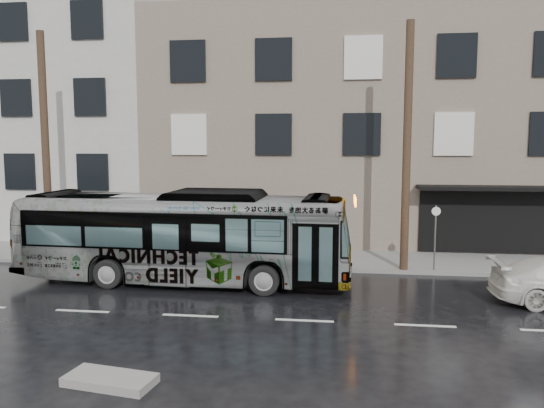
{
  "coord_description": "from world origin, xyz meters",
  "views": [
    {
      "loc": [
        4.11,
        -16.48,
        4.8
      ],
      "look_at": [
        1.66,
        2.5,
        2.62
      ],
      "focal_mm": 35.0,
      "sensor_mm": 36.0,
      "label": 1
    }
  ],
  "objects": [
    {
      "name": "ground",
      "position": [
        0.0,
        0.0,
        0.0
      ],
      "size": [
        120.0,
        120.0,
        0.0
      ],
      "primitive_type": "plane",
      "color": "black",
      "rests_on": "ground"
    },
    {
      "name": "sidewalk",
      "position": [
        0.0,
        4.9,
        0.07
      ],
      "size": [
        90.0,
        3.6,
        0.15
      ],
      "primitive_type": "cube",
      "color": "gray",
      "rests_on": "ground"
    },
    {
      "name": "building_taupe",
      "position": [
        5.0,
        12.7,
        5.5
      ],
      "size": [
        20.0,
        12.0,
        11.0
      ],
      "primitive_type": "cube",
      "color": "gray",
      "rests_on": "ground"
    },
    {
      "name": "utility_pole_front",
      "position": [
        6.5,
        3.3,
        4.65
      ],
      "size": [
        0.3,
        0.3,
        9.0
      ],
      "primitive_type": "cylinder",
      "color": "#4A3625",
      "rests_on": "sidewalk"
    },
    {
      "name": "utility_pole_rear",
      "position": [
        -7.5,
        3.3,
        4.65
      ],
      "size": [
        0.3,
        0.3,
        9.0
      ],
      "primitive_type": "cylinder",
      "color": "#4A3625",
      "rests_on": "sidewalk"
    },
    {
      "name": "sign_post",
      "position": [
        7.6,
        3.3,
        1.35
      ],
      "size": [
        0.06,
        0.06,
        2.4
      ],
      "primitive_type": "cylinder",
      "color": "slate",
      "rests_on": "sidewalk"
    },
    {
      "name": "bus",
      "position": [
        -1.23,
        1.02,
        1.61
      ],
      "size": [
        11.62,
        3.1,
        3.21
      ],
      "primitive_type": "imported",
      "rotation": [
        0.0,
        0.0,
        1.54
      ],
      "color": "#B2B2B2",
      "rests_on": "ground"
    },
    {
      "name": "slush_pile",
      "position": [
        -0.41,
        -6.84,
        0.09
      ],
      "size": [
        1.9,
        1.08,
        0.18
      ],
      "primitive_type": "cube",
      "rotation": [
        0.0,
        0.0,
        -0.16
      ],
      "color": "#989590",
      "rests_on": "ground"
    }
  ]
}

